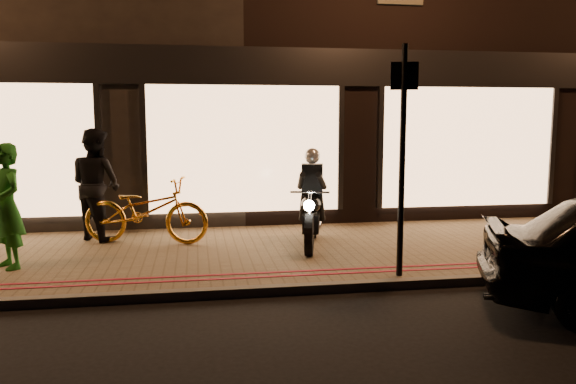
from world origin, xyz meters
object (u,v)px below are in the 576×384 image
object	(u,v)px
motorcycle	(312,208)
person_green	(7,206)
sign_post	(402,149)
bicycle_gold	(146,210)

from	to	relation	value
motorcycle	person_green	bearing A→B (deg)	-156.66
motorcycle	sign_post	distance (m)	2.33
person_green	bicycle_gold	bearing A→B (deg)	87.24
motorcycle	bicycle_gold	distance (m)	2.75
sign_post	person_green	size ratio (longest dim) A/B	1.73
sign_post	person_green	xyz separation A→B (m)	(-5.21, 1.24, -0.81)
bicycle_gold	person_green	xyz separation A→B (m)	(-1.75, -1.29, 0.32)
sign_post	bicycle_gold	size ratio (longest dim) A/B	1.43
motorcycle	person_green	xyz separation A→B (m)	(-4.42, -0.68, 0.25)
bicycle_gold	person_green	distance (m)	2.19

